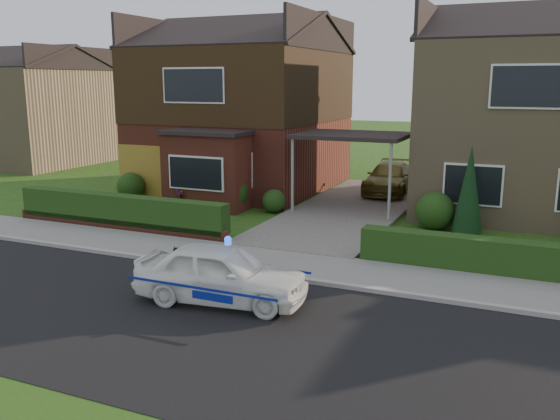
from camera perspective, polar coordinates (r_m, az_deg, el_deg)
The scene contains 23 objects.
ground at distance 11.77m, azimuth -9.28°, elevation -10.60°, with size 120.00×120.00×0.00m, color #244612.
road at distance 11.77m, azimuth -9.28°, elevation -10.60°, with size 60.00×6.00×0.02m, color black.
kerb at distance 14.23m, azimuth -2.60°, elevation -6.10°, with size 60.00×0.16×0.12m, color #9E9993.
sidewalk at distance 15.14m, azimuth -0.84°, elevation -5.00°, with size 60.00×2.00×0.10m, color slate.
driveway at distance 21.41m, azimuth 6.83°, elevation 0.09°, with size 3.80×12.00×0.12m, color #666059.
house_left at distance 25.81m, azimuth -3.58°, elevation 10.62°, with size 7.50×9.53×7.25m.
house_right at distance 23.06m, azimuth 23.44°, elevation 9.09°, with size 7.50×8.06×7.25m.
carport_link at distance 20.97m, azimuth 6.98°, elevation 7.02°, with size 3.80×3.00×2.77m.
garage_door at distance 24.02m, azimuth -13.08°, elevation 3.59°, with size 2.20×0.10×2.10m, color olive.
dwarf_wall at distance 19.09m, azimuth -15.35°, elevation -1.39°, with size 7.70×0.25×0.36m, color brown.
hedge_left at distance 19.24m, azimuth -15.05°, elevation -1.82°, with size 7.50×0.55×0.90m, color black.
hedge_right at distance 15.10m, azimuth 21.86°, elevation -6.15°, with size 7.50×0.55×0.80m, color black.
shrub_left_far at distance 23.89m, azimuth -14.17°, elevation 2.25°, with size 1.08×1.08×1.08m, color black.
shrub_left_mid at distance 21.26m, azimuth -4.86°, elevation 1.70°, with size 1.32×1.32×1.32m, color black.
shrub_left_near at distance 20.87m, azimuth -0.59°, elevation 0.88°, with size 0.84×0.84×0.84m, color black.
shrub_right_near at distance 19.08m, azimuth 14.68°, elevation -0.07°, with size 1.20×1.20×1.20m, color black.
conifer_a at distance 18.63m, azimuth 17.74°, elevation 1.65°, with size 0.90×0.90×2.60m, color black.
neighbour_left at distance 36.16m, azimuth -22.63°, elevation 8.26°, with size 6.50×7.00×5.20m, color #9A825E.
police_car at distance 12.45m, azimuth -5.67°, elevation -6.16°, with size 3.34×3.78×1.40m.
driveway_car at distance 24.48m, azimuth 10.49°, elevation 3.06°, with size 1.65×4.07×1.18m, color brown.
potted_plant_a at distance 18.69m, azimuth -6.21°, elevation -0.55°, with size 0.44×0.30×0.84m, color gray.
potted_plant_b at distance 20.36m, azimuth -16.60°, elevation 0.05°, with size 0.37×0.46×0.83m, color gray.
potted_plant_c at distance 21.46m, azimuth -9.54°, elevation 0.94°, with size 0.44×0.44×0.78m, color gray.
Camera 1 is at (6.00, -9.05, 4.55)m, focal length 38.00 mm.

